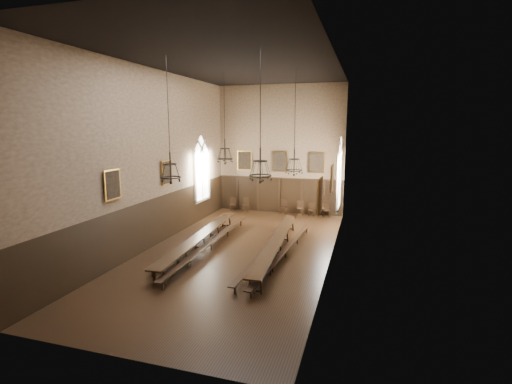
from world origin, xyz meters
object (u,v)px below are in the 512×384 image
at_px(table_left, 200,242).
at_px(chandelier_back_right, 294,164).
at_px(chair_4, 283,209).
at_px(chandelier_back_left, 225,154).
at_px(bench_left_inner, 211,244).
at_px(chandelier_front_right, 260,168).
at_px(chair_5, 300,211).
at_px(table_right, 276,247).
at_px(bench_left_outer, 194,241).
at_px(chandelier_front_left, 171,170).
at_px(chair_6, 311,212).
at_px(chair_1, 246,207).
at_px(chair_0, 233,207).
at_px(bench_right_inner, 267,249).
at_px(chair_7, 326,213).
at_px(bench_right_outer, 286,252).

xyz_separation_m(table_left, chandelier_back_right, (4.22, 2.67, 3.83)).
relative_size(chair_4, chandelier_back_left, 0.21).
height_order(bench_left_inner, chandelier_front_right, chandelier_front_right).
bearing_deg(table_left, chair_5, 67.90).
relative_size(table_right, bench_left_outer, 1.05).
bearing_deg(chandelier_front_left, chandelier_back_left, 85.27).
bearing_deg(table_right, chair_6, 86.73).
bearing_deg(bench_left_inner, chair_1, 96.87).
relative_size(chair_0, chandelier_back_right, 0.18).
distance_m(bench_left_inner, chandelier_back_left, 5.29).
xyz_separation_m(chandelier_front_left, chandelier_front_right, (4.11, -0.28, 0.25)).
bearing_deg(chandelier_front_left, bench_left_inner, 70.39).
distance_m(table_left, bench_right_inner, 3.47).
xyz_separation_m(table_left, chair_1, (-0.47, 8.73, -0.06)).
height_order(table_right, chair_7, chair_7).
distance_m(chair_6, chandelier_front_left, 12.54).
relative_size(table_left, chandelier_front_right, 1.95).
xyz_separation_m(bench_right_inner, chair_1, (-3.93, 8.54, 0.03)).
distance_m(bench_right_inner, chair_1, 9.41).
distance_m(chair_6, chandelier_back_left, 8.25).
distance_m(bench_left_outer, chair_6, 9.60).
height_order(table_left, chair_4, chair_4).
height_order(bench_left_outer, chair_4, chair_4).
distance_m(chair_7, chandelier_back_left, 8.77).
bearing_deg(chair_0, table_right, -72.86).
xyz_separation_m(bench_left_inner, bench_right_outer, (3.81, -0.01, -0.02)).
bearing_deg(chandelier_front_right, chair_6, 87.57).
bearing_deg(chair_0, chair_4, -13.37).
height_order(chandelier_front_left, chandelier_front_right, same).
bearing_deg(chair_4, bench_right_outer, -76.55).
bearing_deg(chair_5, chair_6, -7.82).
xyz_separation_m(table_right, bench_right_inner, (-0.39, -0.14, -0.10)).
height_order(bench_left_inner, bench_right_inner, bench_left_inner).
distance_m(chair_5, chair_7, 1.82).
bearing_deg(bench_right_outer, table_right, 152.85).
height_order(table_left, chandelier_back_left, chandelier_back_left).
distance_m(bench_left_inner, chandelier_front_left, 4.68).
bearing_deg(chair_6, bench_right_inner, -99.31).
bearing_deg(chandelier_back_right, chair_5, 96.34).
height_order(bench_right_outer, chandelier_front_left, chandelier_front_left).
height_order(chair_6, chandelier_back_right, chandelier_back_right).
distance_m(table_right, chair_0, 9.92).
bearing_deg(chair_4, bench_left_inner, -101.09).
xyz_separation_m(chair_7, chandelier_front_right, (-1.50, -11.20, 4.23)).
distance_m(bench_right_outer, chair_5, 8.72).
height_order(bench_right_inner, chair_0, chair_0).
relative_size(table_left, bench_left_inner, 0.92).
xyz_separation_m(bench_right_inner, chandelier_back_left, (-3.27, 2.89, 4.35)).
distance_m(bench_right_inner, chandelier_back_left, 6.16).
bearing_deg(chandelier_back_left, bench_right_inner, -41.49).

